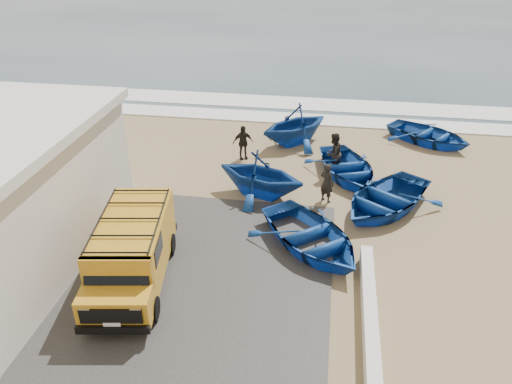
{
  "coord_description": "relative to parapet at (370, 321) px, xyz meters",
  "views": [
    {
      "loc": [
        3.61,
        -12.96,
        9.41
      ],
      "look_at": [
        1.29,
        1.67,
        1.2
      ],
      "focal_mm": 35.0,
      "sensor_mm": 36.0,
      "label": 1
    }
  ],
  "objects": [
    {
      "name": "slab",
      "position": [
        -7.0,
        1.0,
        -0.25
      ],
      "size": [
        12.0,
        10.0,
        0.05
      ],
      "primitive_type": "cube",
      "color": "#403D3B",
      "rests_on": "ground"
    },
    {
      "name": "fisherman_front",
      "position": [
        -1.35,
        6.53,
        0.5
      ],
      "size": [
        0.68,
        0.63,
        1.55
      ],
      "primitive_type": "imported",
      "rotation": [
        0.0,
        0.0,
        2.54
      ],
      "color": "black",
      "rests_on": "ground"
    },
    {
      "name": "boat_near_left",
      "position": [
        -1.73,
        3.4,
        0.17
      ],
      "size": [
        5.12,
        5.3,
        0.89
      ],
      "primitive_type": "imported",
      "rotation": [
        0.0,
        0.0,
        0.68
      ],
      "color": "#13459C",
      "rests_on": "ground"
    },
    {
      "name": "surf_line",
      "position": [
        -5.0,
        15.0,
        -0.25
      ],
      "size": [
        180.0,
        1.6,
        0.06
      ],
      "primitive_type": "cube",
      "color": "white",
      "rests_on": "ground"
    },
    {
      "name": "fisherman_back",
      "position": [
        -5.1,
        9.75,
        0.49
      ],
      "size": [
        0.97,
        0.74,
        1.54
      ],
      "primitive_type": "imported",
      "rotation": [
        0.0,
        0.0,
        0.47
      ],
      "color": "black",
      "rests_on": "ground"
    },
    {
      "name": "boat_far_right",
      "position": [
        3.22,
        12.85,
        0.14
      ],
      "size": [
        4.87,
        4.61,
        0.82
      ],
      "primitive_type": "imported",
      "rotation": [
        0.0,
        0.0,
        0.95
      ],
      "color": "#13459C",
      "rests_on": "ground"
    },
    {
      "name": "surf_wash",
      "position": [
        -5.0,
        17.5,
        -0.26
      ],
      "size": [
        180.0,
        2.2,
        0.04
      ],
      "primitive_type": "cube",
      "color": "white",
      "rests_on": "ground"
    },
    {
      "name": "parapet",
      "position": [
        0.0,
        0.0,
        0.0
      ],
      "size": [
        0.35,
        6.0,
        0.55
      ],
      "primitive_type": "cube",
      "color": "silver",
      "rests_on": "ground"
    },
    {
      "name": "boat_mid_right",
      "position": [
        -0.59,
        8.71,
        0.14
      ],
      "size": [
        4.08,
        4.76,
        0.83
      ],
      "primitive_type": "imported",
      "rotation": [
        0.0,
        0.0,
        0.35
      ],
      "color": "#13459C",
      "rests_on": "ground"
    },
    {
      "name": "boat_near_right",
      "position": [
        0.78,
        6.26,
        0.18
      ],
      "size": [
        5.14,
        5.44,
        0.92
      ],
      "primitive_type": "imported",
      "rotation": [
        0.0,
        0.0,
        -0.61
      ],
      "color": "#13459C",
      "rests_on": "ground"
    },
    {
      "name": "van",
      "position": [
        -6.71,
        0.97,
        0.81
      ],
      "size": [
        2.55,
        4.93,
        2.02
      ],
      "rotation": [
        0.0,
        0.0,
        0.16
      ],
      "color": "gold",
      "rests_on": "ground"
    },
    {
      "name": "boat_far_left",
      "position": [
        -3.02,
        11.8,
        0.68
      ],
      "size": [
        4.76,
        4.76,
        1.9
      ],
      "primitive_type": "imported",
      "rotation": [
        0.0,
        0.0,
        -0.79
      ],
      "color": "#13459C",
      "rests_on": "ground"
    },
    {
      "name": "boat_mid_left",
      "position": [
        -3.84,
        6.59,
        0.63
      ],
      "size": [
        4.22,
        3.92,
        1.82
      ],
      "primitive_type": "imported",
      "rotation": [
        0.0,
        0.0,
        1.25
      ],
      "color": "#13459C",
      "rests_on": "ground"
    },
    {
      "name": "fisherman_middle",
      "position": [
        -1.17,
        9.0,
        0.59
      ],
      "size": [
        1.01,
        1.06,
        1.73
      ],
      "primitive_type": "imported",
      "rotation": [
        0.0,
        0.0,
        -2.16
      ],
      "color": "black",
      "rests_on": "ground"
    },
    {
      "name": "ground",
      "position": [
        -5.0,
        3.0,
        -0.28
      ],
      "size": [
        160.0,
        160.0,
        0.0
      ],
      "primitive_type": "plane",
      "color": "#957D56"
    }
  ]
}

